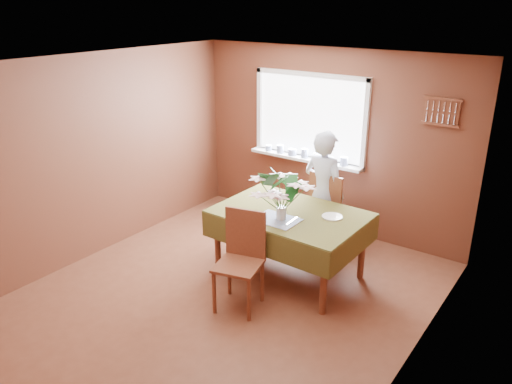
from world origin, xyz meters
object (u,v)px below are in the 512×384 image
Objects in this scene: dining_table at (290,220)px; chair_far at (329,209)px; chair_near at (242,256)px; flower_bouquet at (282,191)px; seated_woman at (324,193)px.

dining_table is 0.86m from chair_far.
flower_bouquet is at bearing 63.16° from chair_near.
seated_woman reaches higher than dining_table.
chair_far is 1.20m from flower_bouquet.
chair_near is 0.81m from flower_bouquet.
flower_bouquet is at bearing 99.39° from seated_woman.
dining_table is 1.62× the size of chair_near.
chair_near is 0.65× the size of seated_woman.
dining_table is 2.91× the size of flower_bouquet.
chair_near is 1.57m from seated_woman.
chair_near is at bearing 86.68° from chair_far.
chair_far is at bearing 69.61° from chair_near.
chair_near is (-0.17, -1.63, -0.01)m from chair_far.
seated_woman is 1.04m from flower_bouquet.
seated_woman is at bearing 90.50° from flower_bouquet.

